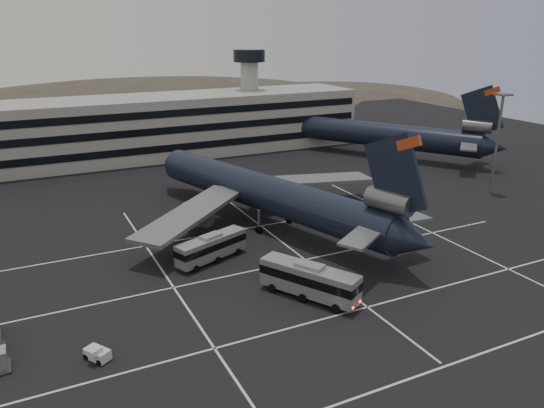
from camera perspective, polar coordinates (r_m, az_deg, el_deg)
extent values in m
plane|color=black|center=(63.24, -4.21, -9.35)|extent=(260.00, 260.00, 0.00)
cube|color=silver|center=(46.84, 6.68, -20.74)|extent=(90.00, 0.25, 0.01)
cube|color=silver|center=(55.30, -0.20, -13.75)|extent=(90.00, 0.25, 0.01)
cube|color=silver|center=(66.56, -5.52, -7.88)|extent=(90.00, 0.25, 0.01)
cube|color=silver|center=(78.71, -9.16, -3.72)|extent=(90.00, 0.25, 0.01)
cube|color=silver|center=(66.71, -11.01, -8.10)|extent=(0.25, 55.00, 0.01)
cube|color=silver|center=(72.75, 2.81, -5.41)|extent=(0.25, 55.00, 0.01)
cube|color=silver|center=(84.86, 15.95, -2.54)|extent=(0.25, 55.00, 0.01)
cube|color=gray|center=(127.70, -16.66, 7.66)|extent=(120.00, 18.00, 14.00)
cube|color=black|center=(119.64, -15.73, 5.32)|extent=(118.00, 0.20, 1.60)
cube|color=black|center=(118.84, -15.90, 7.20)|extent=(118.00, 0.20, 1.60)
cube|color=black|center=(118.20, -16.06, 8.95)|extent=(118.00, 0.20, 1.60)
cylinder|color=gray|center=(138.91, -2.41, 10.92)|extent=(4.40, 4.40, 22.00)
cylinder|color=black|center=(137.84, -2.48, 15.66)|extent=(8.00, 8.00, 3.00)
ellipsoid|color=#38332B|center=(231.71, -13.21, 7.42)|extent=(252.00, 180.00, 44.00)
ellipsoid|color=#38332B|center=(260.35, 4.33, 10.05)|extent=(168.00, 120.00, 24.00)
cylinder|color=slate|center=(105.18, 23.00, 5.85)|extent=(0.50, 0.50, 18.00)
cube|color=slate|center=(103.78, 23.64, 10.74)|extent=(2.40, 2.40, 0.35)
cylinder|color=black|center=(81.54, -0.71, 1.21)|extent=(19.44, 47.53, 5.60)
cone|color=black|center=(101.70, -10.76, 4.41)|extent=(6.67, 5.95, 5.60)
cone|color=black|center=(65.64, 15.16, -3.90)|extent=(6.29, 6.26, 5.04)
cube|color=black|center=(65.04, 13.11, 2.97)|extent=(3.26, 9.20, 10.97)
cube|color=#AF3817|center=(63.27, 14.51, 6.35)|extent=(1.47, 3.25, 2.24)
cylinder|color=#595B60|center=(66.24, 12.55, 0.31)|extent=(4.34, 6.53, 2.70)
cube|color=slate|center=(64.45, 9.83, -3.35)|extent=(8.12, 6.44, 0.87)
cube|color=slate|center=(70.97, 13.96, -1.55)|extent=(7.76, 3.85, 0.87)
cube|color=slate|center=(75.93, -8.71, -0.99)|extent=(20.55, 18.14, 1.75)
cylinder|color=#595B60|center=(80.43, -8.12, -1.12)|extent=(4.20, 6.05, 2.70)
cube|color=slate|center=(91.60, 4.22, 2.60)|extent=(22.39, 7.37, 1.75)
cylinder|color=#595B60|center=(92.00, 1.56, 1.61)|extent=(4.20, 6.05, 2.70)
cylinder|color=slate|center=(93.83, -7.06, 1.50)|extent=(0.44, 0.44, 3.00)
cylinder|color=black|center=(94.32, -7.02, 0.54)|extent=(0.80, 1.20, 1.10)
cylinder|color=slate|center=(79.07, -1.43, -1.66)|extent=(0.44, 0.44, 3.00)
cylinder|color=black|center=(79.66, -1.42, -2.78)|extent=(0.80, 1.20, 1.10)
cylinder|color=slate|center=(83.21, 1.86, -0.62)|extent=(0.44, 0.44, 3.00)
cylinder|color=black|center=(83.77, 1.84, -1.68)|extent=(0.80, 1.20, 1.10)
cylinder|color=black|center=(128.82, 11.19, 7.36)|extent=(30.00, 43.78, 5.60)
cone|color=black|center=(140.15, 1.08, 8.60)|extent=(7.13, 6.77, 5.60)
cone|color=black|center=(122.11, 22.87, 5.63)|extent=(6.92, 6.90, 5.04)
cube|color=black|center=(121.43, 21.68, 9.28)|extent=(5.41, 8.32, 10.97)
cube|color=#AF3817|center=(120.65, 22.62, 11.14)|extent=(2.17, 3.04, 2.24)
cylinder|color=#595B60|center=(122.03, 21.26, 7.79)|extent=(5.45, 6.52, 2.70)
cube|color=slate|center=(118.72, 20.41, 5.89)|extent=(7.64, 7.50, 0.87)
cube|color=slate|center=(126.80, 21.25, 6.55)|extent=(8.15, 5.54, 0.87)
cylinder|color=slate|center=(129.42, 11.11, 6.05)|extent=(0.44, 0.44, 3.00)
cylinder|color=black|center=(129.78, 11.06, 5.34)|extent=(1.00, 1.20, 1.10)
cube|color=gray|center=(60.89, 4.03, -8.16)|extent=(8.23, 11.73, 3.25)
cube|color=black|center=(60.72, 4.04, -7.83)|extent=(8.31, 11.81, 1.03)
cube|color=gray|center=(60.09, 4.07, -6.60)|extent=(3.11, 3.69, 0.38)
cylinder|color=black|center=(58.89, 6.87, -11.13)|extent=(0.81, 1.08, 1.04)
cylinder|color=black|center=(61.02, 8.08, -10.05)|extent=(0.81, 1.08, 1.04)
cylinder|color=black|center=(60.65, 3.33, -10.07)|extent=(0.81, 1.08, 1.04)
cylinder|color=black|center=(62.72, 4.64, -9.08)|extent=(0.81, 1.08, 1.04)
cylinder|color=black|center=(62.63, 0.02, -9.05)|extent=(0.81, 1.08, 1.04)
cylinder|color=black|center=(64.64, 1.40, -8.13)|extent=(0.81, 1.08, 1.04)
cube|color=#FF0C05|center=(58.37, 8.72, -10.99)|extent=(0.28, 0.21, 0.24)
cube|color=#FF0C05|center=(59.75, 9.46, -10.29)|extent=(0.28, 0.21, 0.24)
cube|color=gray|center=(70.43, -6.54, -4.63)|extent=(10.60, 5.99, 2.85)
cube|color=black|center=(70.30, -6.55, -4.37)|extent=(10.68, 6.07, 0.90)
cube|color=gray|center=(69.82, -6.59, -3.43)|extent=(3.21, 2.45, 0.33)
cylinder|color=black|center=(72.45, -3.69, -5.14)|extent=(0.96, 0.61, 0.91)
cylinder|color=black|center=(74.05, -4.97, -4.63)|extent=(0.96, 0.61, 0.91)
cylinder|color=black|center=(70.21, -5.86, -6.01)|extent=(0.96, 0.61, 0.91)
cylinder|color=black|center=(71.87, -7.12, -5.46)|extent=(0.96, 0.61, 0.91)
cylinder|color=black|center=(68.10, -8.17, -6.93)|extent=(0.96, 0.61, 0.91)
cylinder|color=black|center=(69.80, -9.42, -6.33)|extent=(0.96, 0.61, 0.91)
cube|color=silver|center=(53.81, -18.26, -15.06)|extent=(2.42, 2.74, 0.99)
cube|color=silver|center=(53.10, -17.93, -14.67)|extent=(1.55, 1.49, 0.55)
cylinder|color=black|center=(53.09, -18.08, -15.93)|extent=(0.54, 0.65, 0.61)
cylinder|color=black|center=(53.72, -17.09, -15.37)|extent=(0.54, 0.65, 0.61)
cylinder|color=black|center=(54.25, -19.36, -15.27)|extent=(0.54, 0.65, 0.61)
cylinder|color=black|center=(54.87, -18.38, -14.73)|extent=(0.54, 0.65, 0.61)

